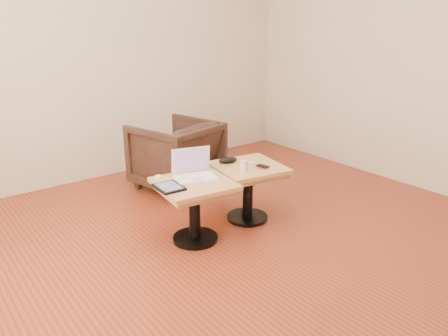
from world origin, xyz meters
TOP-DOWN VIEW (x-y plane):
  - room_shell at (0.00, 0.00)m, footprint 4.52×4.52m
  - side_table_left at (-0.25, 0.37)m, footprint 0.61×0.61m
  - side_table_right at (0.33, 0.41)m, footprint 0.63×0.63m
  - laptop at (-0.19, 0.45)m, footprint 0.37×0.33m
  - tablet at (-0.47, 0.37)m, footprint 0.20×0.24m
  - charging_adapter at (-0.42, 0.60)m, footprint 0.04×0.04m
  - glasses_case at (0.24, 0.57)m, footprint 0.18×0.12m
  - striped_cup at (0.22, 0.33)m, footprint 0.08×0.08m
  - earbuds_tangle at (0.40, 0.44)m, footprint 0.08×0.05m
  - phone_on_sleeve at (0.40, 0.30)m, footprint 0.12×0.11m
  - armchair at (0.26, 1.45)m, footprint 0.92×0.93m

SIDE VIEW (x-z plane):
  - armchair at x=0.26m, z-range 0.00..0.70m
  - side_table_left at x=-0.25m, z-range 0.12..0.62m
  - side_table_right at x=0.33m, z-range 0.12..0.62m
  - phone_on_sleeve at x=0.40m, z-range 0.50..0.51m
  - earbuds_tangle at x=0.40m, z-range 0.50..0.51m
  - tablet at x=-0.47m, z-range 0.50..0.51m
  - charging_adapter at x=-0.42m, z-range 0.50..0.52m
  - glasses_case at x=0.24m, z-range 0.50..0.55m
  - striped_cup at x=0.22m, z-range 0.50..0.59m
  - laptop at x=-0.19m, z-range 0.43..0.65m
  - room_shell at x=0.00m, z-range 0.00..2.71m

